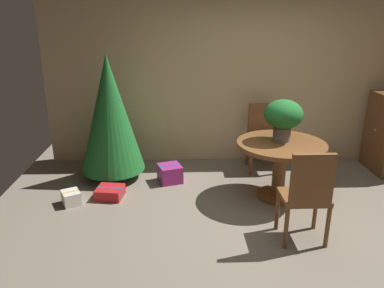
% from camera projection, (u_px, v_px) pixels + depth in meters
% --- Properties ---
extents(ground_plane, '(6.60, 6.60, 0.00)m').
position_uv_depth(ground_plane, '(275.00, 232.00, 3.99)').
color(ground_plane, '#756B5B').
extents(back_wall_panel, '(6.00, 0.10, 2.60)m').
position_uv_depth(back_wall_panel, '(246.00, 77.00, 5.64)').
color(back_wall_panel, tan).
rests_on(back_wall_panel, ground_plane).
extents(round_dining_table, '(1.08, 1.08, 0.73)m').
position_uv_depth(round_dining_table, '(280.00, 156.00, 4.58)').
color(round_dining_table, brown).
rests_on(round_dining_table, ground_plane).
extents(flower_vase, '(0.47, 0.47, 0.51)m').
position_uv_depth(flower_vase, '(283.00, 116.00, 4.49)').
color(flower_vase, '#665B51').
rests_on(flower_vase, round_dining_table).
extents(wooden_chair_far, '(0.47, 0.41, 0.96)m').
position_uv_depth(wooden_chair_far, '(263.00, 132.00, 5.50)').
color(wooden_chair_far, brown).
rests_on(wooden_chair_far, ground_plane).
extents(wooden_chair_near, '(0.45, 0.39, 0.99)m').
position_uv_depth(wooden_chair_near, '(307.00, 193.00, 3.63)').
color(wooden_chair_near, brown).
rests_on(wooden_chair_near, ground_plane).
extents(holiday_tree, '(0.87, 0.87, 1.72)m').
position_uv_depth(holiday_tree, '(110.00, 114.00, 5.03)').
color(holiday_tree, brown).
rests_on(holiday_tree, ground_plane).
extents(gift_box_purple, '(0.37, 0.38, 0.24)m').
position_uv_depth(gift_box_purple, '(170.00, 173.00, 5.16)').
color(gift_box_purple, '#9E287A').
rests_on(gift_box_purple, ground_plane).
extents(gift_box_cream, '(0.28, 0.29, 0.17)m').
position_uv_depth(gift_box_cream, '(71.00, 198.00, 4.55)').
color(gift_box_cream, silver).
rests_on(gift_box_cream, ground_plane).
extents(gift_box_red, '(0.36, 0.34, 0.14)m').
position_uv_depth(gift_box_red, '(110.00, 192.00, 4.72)').
color(gift_box_red, red).
rests_on(gift_box_red, ground_plane).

